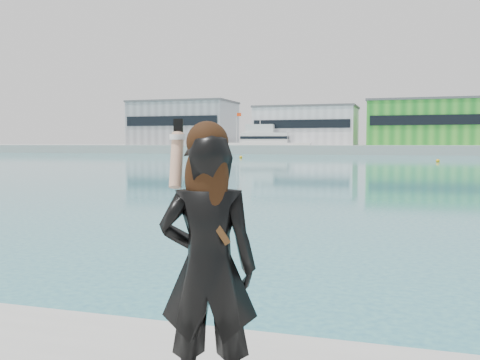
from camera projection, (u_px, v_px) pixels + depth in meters
The scene contains 9 objects.
far_quay at pixel (399, 149), 127.86m from camera, with size 320.00×40.00×2.00m, color #9E9E99.
warehouse_grey_left at pixel (184, 123), 141.83m from camera, with size 26.52×16.36×11.50m.
warehouse_white at pixel (307, 126), 132.08m from camera, with size 24.48×15.35×9.50m.
warehouse_green at pixel (436, 122), 123.12m from camera, with size 30.60×16.36×10.50m.
flagpole_left at pixel (237, 126), 130.18m from camera, with size 1.28×0.16×8.00m.
motor_yacht at pixel (267, 143), 124.67m from camera, with size 19.74×7.85×8.96m.
buoy_far at pixel (241, 158), 88.39m from camera, with size 0.50×0.50×0.50m, color #FFAC0D.
buoy_extra at pixel (438, 162), 69.85m from camera, with size 0.50×0.50×0.50m, color #FFAC0D.
woman at pixel (208, 260), 3.49m from camera, with size 0.73×0.57×1.88m.
Camera 1 is at (1.82, -3.60, 2.51)m, focal length 40.00 mm.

